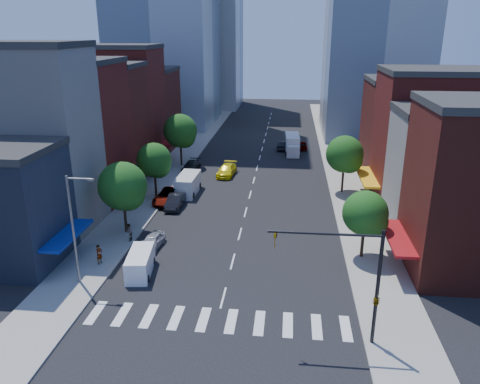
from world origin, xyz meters
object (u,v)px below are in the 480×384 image
object	(u,v)px
taxi	(227,170)
box_truck	(292,145)
parked_car_front	(152,241)
pedestrian_near	(99,254)
parked_car_second	(175,201)
parked_car_rear	(191,166)
parked_car_third	(168,196)
pedestrian_far	(129,232)
cargo_van_far	(188,185)
cargo_van_near	(140,264)
traffic_car_oncoming	(283,145)
traffic_car_far	(302,145)

from	to	relation	value
taxi	box_truck	xyz separation A→B (m)	(9.19, 13.83, 0.64)
parked_car_front	pedestrian_near	distance (m)	5.27
pedestrian_near	parked_car_second	bearing A→B (deg)	8.60
parked_car_rear	parked_car_third	bearing A→B (deg)	-85.22
parked_car_second	pedestrian_far	world-z (taller)	pedestrian_far
cargo_van_far	parked_car_second	bearing A→B (deg)	-93.76
parked_car_third	parked_car_rear	world-z (taller)	parked_car_third
cargo_van_near	parked_car_rear	bearing A→B (deg)	86.35
parked_car_front	taxi	bearing A→B (deg)	84.80
taxi	box_truck	size ratio (longest dim) A/B	0.71
cargo_van_near	parked_car_second	bearing A→B (deg)	85.40
taxi	pedestrian_near	xyz separation A→B (m)	(-7.49, -27.67, 0.27)
parked_car_front	cargo_van_near	world-z (taller)	cargo_van_near
parked_car_second	box_truck	xyz separation A→B (m)	(13.43, 27.01, 0.65)
parked_car_third	parked_car_front	bearing A→B (deg)	-79.67
parked_car_second	cargo_van_near	bearing A→B (deg)	-87.12
parked_car_second	cargo_van_far	bearing A→B (deg)	85.23
traffic_car_oncoming	parked_car_third	bearing A→B (deg)	70.01
parked_car_second	taxi	xyz separation A→B (m)	(4.25, 13.18, 0.01)
parked_car_second	traffic_car_far	bearing A→B (deg)	63.17
traffic_car_far	pedestrian_near	distance (m)	47.99
traffic_car_far	pedestrian_far	bearing A→B (deg)	65.54
cargo_van_far	box_truck	size ratio (longest dim) A/B	0.76
traffic_car_oncoming	pedestrian_far	bearing A→B (deg)	75.38
parked_car_second	taxi	size ratio (longest dim) A/B	0.87
cargo_van_far	parked_car_third	bearing A→B (deg)	-115.42
taxi	traffic_car_oncoming	world-z (taller)	taxi
parked_car_rear	traffic_car_far	world-z (taller)	parked_car_rear
traffic_car_far	box_truck	xyz separation A→B (m)	(-1.70, -2.83, 0.72)
parked_car_second	traffic_car_far	size ratio (longest dim) A/B	1.14
parked_car_front	parked_car_second	bearing A→B (deg)	96.00
taxi	parked_car_third	bearing A→B (deg)	-109.91
parked_car_rear	pedestrian_far	world-z (taller)	pedestrian_far
cargo_van_near	traffic_car_far	size ratio (longest dim) A/B	1.17
parked_car_front	box_truck	xyz separation A→B (m)	(13.07, 37.68, 0.74)
parked_car_third	pedestrian_far	bearing A→B (deg)	-92.20
parked_car_second	cargo_van_near	distance (m)	15.68
parked_car_third	pedestrian_near	world-z (taller)	pedestrian_near
box_truck	pedestrian_far	distance (m)	39.87
cargo_van_near	traffic_car_oncoming	distance (m)	46.36
traffic_car_far	pedestrian_near	bearing A→B (deg)	66.77
parked_car_second	cargo_van_far	xyz separation A→B (m)	(0.42, 4.96, 0.43)
traffic_car_oncoming	box_truck	world-z (taller)	box_truck
traffic_car_far	pedestrian_far	size ratio (longest dim) A/B	2.35
parked_car_second	parked_car_third	distance (m)	2.04
parked_car_third	pedestrian_far	xyz separation A→B (m)	(-1.00, -11.26, 0.22)
parked_car_front	parked_car_second	distance (m)	10.67
parked_car_second	cargo_van_near	world-z (taller)	cargo_van_near
parked_car_third	pedestrian_near	distance (m)	16.23
parked_car_third	taxi	size ratio (longest dim) A/B	1.07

